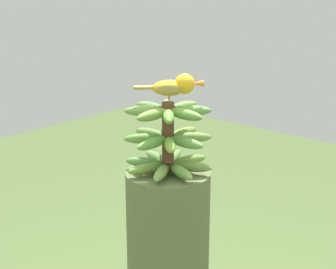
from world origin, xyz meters
The scene contains 2 objects.
banana_bunch centered at (0.00, 0.00, 1.20)m, with size 0.27×0.27×0.22m.
perched_bird centered at (-0.03, 0.01, 1.36)m, with size 0.17×0.16×0.08m.
Camera 1 is at (1.19, 1.04, 1.68)m, focal length 57.74 mm.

